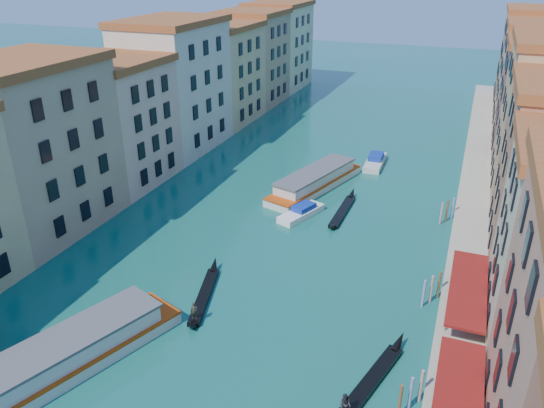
# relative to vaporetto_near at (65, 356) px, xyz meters

# --- Properties ---
(left_bank_palazzos) EXTENTS (12.80, 128.40, 21.00)m
(left_bank_palazzos) POSITION_rel_vaporetto_near_xyz_m (-19.22, 44.31, 8.39)
(left_bank_palazzos) COLOR beige
(left_bank_palazzos) RESTS_ON ground
(quay) EXTENTS (4.00, 140.00, 1.00)m
(quay) POSITION_rel_vaporetto_near_xyz_m (28.78, 44.63, -0.81)
(quay) COLOR #A69F86
(quay) RESTS_ON ground
(mooring_poles_right) EXTENTS (1.44, 54.24, 3.20)m
(mooring_poles_right) POSITION_rel_vaporetto_near_xyz_m (25.88, 8.43, -0.01)
(mooring_poles_right) COLOR brown
(mooring_poles_right) RESTS_ON ground
(vaporetto_near) EXTENTS (11.03, 19.95, 2.92)m
(vaporetto_near) POSITION_rel_vaporetto_near_xyz_m (0.00, 0.00, 0.00)
(vaporetto_near) COLOR silver
(vaporetto_near) RESTS_ON ground
(vaporetto_far) EXTENTS (9.28, 18.82, 2.74)m
(vaporetto_far) POSITION_rel_vaporetto_near_xyz_m (7.84, 41.58, -0.08)
(vaporetto_far) COLOR silver
(vaporetto_far) RESTS_ON ground
(gondola_fore) EXTENTS (3.99, 11.68, 2.37)m
(gondola_fore) POSITION_rel_vaporetto_near_xyz_m (5.60, 12.50, -0.92)
(gondola_fore) COLOR black
(gondola_fore) RESTS_ON ground
(gondola_right) EXTENTS (4.16, 12.31, 2.50)m
(gondola_right) POSITION_rel_vaporetto_near_xyz_m (22.71, 6.64, -0.84)
(gondola_right) COLOR black
(gondola_right) RESTS_ON ground
(gondola_far) EXTENTS (1.19, 12.25, 1.74)m
(gondola_far) POSITION_rel_vaporetto_near_xyz_m (13.41, 35.53, -0.96)
(gondola_far) COLOR black
(gondola_far) RESTS_ON ground
(motorboat_mid) EXTENTS (4.51, 7.30, 1.45)m
(motorboat_mid) POSITION_rel_vaporetto_near_xyz_m (8.81, 32.65, -0.75)
(motorboat_mid) COLOR white
(motorboat_mid) RESTS_ON ground
(motorboat_far) EXTENTS (2.73, 7.98, 1.64)m
(motorboat_far) POSITION_rel_vaporetto_near_xyz_m (13.92, 53.88, -0.68)
(motorboat_far) COLOR silver
(motorboat_far) RESTS_ON ground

